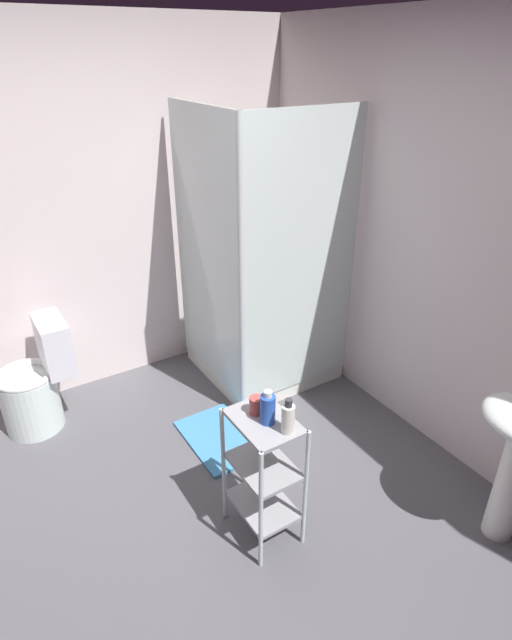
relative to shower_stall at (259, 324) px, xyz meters
The scene contains 10 objects.
ground_plane 1.77m from the shower_stall, 46.23° to the right, with size 4.20×4.20×0.02m, color #545358.
wall_back 1.56m from the shower_stall, 27.52° to the left, with size 4.20×0.14×2.50m.
wall_left 1.61m from the shower_stall, 118.68° to the right, with size 0.10×4.20×2.50m, color silver.
shower_stall is the anchor object (origin of this frame).
toilet 1.59m from the shower_stall, 101.03° to the right, with size 0.37×0.49×0.76m.
storage_cart 1.45m from the shower_stall, 31.51° to the right, with size 0.38×0.28×0.74m.
lotion_bottle_white 1.57m from the shower_stall, 27.52° to the right, with size 0.06×0.06×0.18m.
shampoo_bottle_blue 1.50m from the shower_stall, 30.85° to the right, with size 0.07×0.07×0.18m.
rinse_cup 1.43m from the shower_stall, 32.99° to the right, with size 0.07×0.07×0.09m, color #B24742.
bath_mat 0.90m from the shower_stall, 51.78° to the right, with size 0.60×0.40×0.02m, color teal.
Camera 1 is at (1.65, -0.57, 2.30)m, focal length 28.83 mm.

